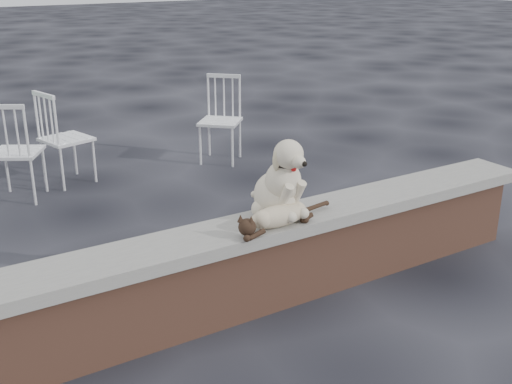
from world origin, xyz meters
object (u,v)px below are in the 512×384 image
dog (276,176)px  chair_c (16,150)px  cat (279,214)px  chair_e (66,137)px  chair_d (220,120)px

dog → chair_c: (-1.03, 2.79, -0.38)m
dog → chair_c: dog is taller
cat → chair_e: chair_e is taller
chair_d → cat: bearing=-68.9°
dog → cat: 0.26m
chair_c → cat: bearing=138.1°
chair_e → cat: bearing=172.6°
chair_d → dog: bearing=-68.6°
chair_e → chair_c: size_ratio=1.00×
dog → cat: bearing=-124.6°
dog → chair_e: bearing=93.0°
chair_e → chair_c: (-0.52, -0.21, 0.00)m
cat → chair_c: (-0.95, 2.94, -0.19)m
chair_d → chair_e: size_ratio=1.00×
dog → chair_e: (-0.51, 3.00, -0.38)m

